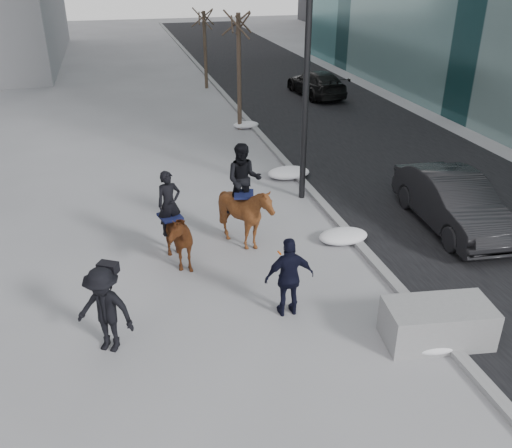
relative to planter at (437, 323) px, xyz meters
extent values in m
plane|color=gray|center=(-2.85, 1.68, -0.40)|extent=(120.00, 120.00, 0.00)
cube|color=black|center=(4.15, 11.68, -0.40)|extent=(8.00, 90.00, 0.01)
cube|color=gray|center=(0.15, 11.68, -0.34)|extent=(0.25, 90.00, 0.12)
cube|color=gray|center=(0.00, 0.00, 0.00)|extent=(2.13, 1.26, 0.81)
imported|color=black|center=(3.05, 4.31, 0.34)|extent=(1.89, 4.62, 1.49)
imported|color=black|center=(4.86, 19.86, 0.26)|extent=(2.20, 4.70, 1.33)
imported|color=#4F2C0F|center=(-4.56, 4.23, 0.35)|extent=(1.26, 1.95, 1.52)
imported|color=black|center=(-4.56, 4.38, 1.12)|extent=(0.66, 0.52, 1.58)
cube|color=#0E1336|center=(-4.56, 4.38, 0.79)|extent=(0.61, 0.67, 0.06)
imported|color=#45210D|center=(-2.66, 4.65, 0.48)|extent=(1.76, 1.89, 1.76)
imported|color=black|center=(-2.66, 4.80, 1.37)|extent=(1.03, 0.89, 1.84)
cube|color=#0F1438|center=(-2.66, 4.80, 0.98)|extent=(0.60, 0.66, 0.06)
imported|color=black|center=(-2.49, 1.57, 0.47)|extent=(1.04, 0.45, 1.75)
cylinder|color=#EF560E|center=(-2.54, 2.12, 0.75)|extent=(0.04, 0.18, 0.07)
imported|color=black|center=(-6.12, 1.34, 0.47)|extent=(1.31, 1.13, 1.75)
cube|color=black|center=(-5.97, 1.59, 1.22)|extent=(0.42, 0.37, 0.20)
cylinder|color=black|center=(-0.25, 7.26, 4.10)|extent=(0.18, 0.18, 9.00)
ellipsoid|color=silver|center=(-0.15, 14.99, -0.26)|extent=(1.12, 0.71, 0.28)
ellipsoid|color=silver|center=(-0.15, -0.18, -0.26)|extent=(1.14, 0.72, 0.29)
ellipsoid|color=silver|center=(-0.15, 8.91, -0.22)|extent=(1.44, 0.91, 0.37)
ellipsoid|color=silver|center=(-0.15, 4.22, -0.24)|extent=(1.31, 0.83, 0.33)
camera|label=1|loc=(-5.49, -7.29, 6.32)|focal=38.00mm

